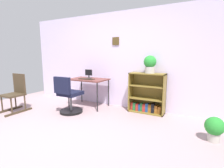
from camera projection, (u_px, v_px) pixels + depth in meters
name	position (u px, v px, depth m)	size (l,w,h in m)	color
ground_plane	(50.00, 138.00, 2.68)	(6.24, 6.24, 0.00)	#A68B8F
wall_back	(113.00, 60.00, 4.36)	(5.20, 0.12, 2.35)	silver
desk	(88.00, 81.00, 4.27)	(0.95, 0.61, 0.71)	brown
monitor	(89.00, 74.00, 4.34)	(0.20, 0.15, 0.22)	#262628
keyboard	(87.00, 79.00, 4.15)	(0.40, 0.15, 0.02)	#2D2319
office_chair	(69.00, 98.00, 3.78)	(0.52, 0.55, 0.85)	black
rocking_chair	(16.00, 92.00, 3.93)	(0.42, 0.64, 0.87)	#423422
bookshelf_low	(147.00, 95.00, 3.86)	(0.80, 0.30, 0.91)	olive
potted_plant_on_shelf	(150.00, 64.00, 3.67)	(0.27, 0.27, 0.39)	#B7B2A8
potted_plant_floor	(214.00, 128.00, 2.55)	(0.28, 0.28, 0.38)	#B7B2A8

